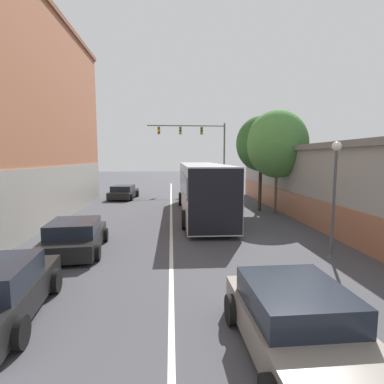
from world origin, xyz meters
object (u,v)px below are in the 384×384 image
hatchback_foreground (299,324)px  street_tree_near (261,144)px  parked_car_left_mid (75,237)px  traffic_signal_gantry (200,141)px  parked_car_left_near (124,192)px  street_tree_far (277,144)px  bus (202,186)px  street_lamp (334,188)px

hatchback_foreground → street_tree_near: size_ratio=0.63×
hatchback_foreground → street_tree_near: bearing=-15.4°
parked_car_left_mid → traffic_signal_gantry: 22.68m
parked_car_left_near → parked_car_left_mid: parked_car_left_mid is taller
traffic_signal_gantry → street_tree_far: (3.68, -13.67, -0.93)m
bus → street_tree_near: (4.15, 1.13, 2.76)m
bus → parked_car_left_near: bearing=38.1°
bus → hatchback_foreground: (0.37, -13.96, -1.22)m
street_tree_far → street_lamp: bearing=-96.3°
hatchback_foreground → street_lamp: size_ratio=0.96×
street_lamp → hatchback_foreground: bearing=-123.9°
bus → street_lamp: bearing=-155.4°
bus → street_lamp: size_ratio=2.98×
parked_car_left_near → street_tree_far: (11.14, -8.01, 3.97)m
hatchback_foreground → parked_car_left_mid: (-6.11, 6.66, -0.02)m
street_lamp → traffic_signal_gantry: bearing=96.9°
street_lamp → parked_car_left_near: bearing=121.2°
hatchback_foreground → street_tree_far: 15.24m
traffic_signal_gantry → hatchback_foreground: bearing=-91.7°
street_tree_far → parked_car_left_near: bearing=144.3°
bus → street_tree_far: street_tree_far is taller
parked_car_left_near → traffic_signal_gantry: 10.57m
parked_car_left_near → parked_car_left_mid: bearing=-173.2°
hatchback_foreground → street_tree_far: street_tree_far is taller
parked_car_left_near → street_lamp: size_ratio=1.03×
hatchback_foreground → parked_car_left_near: 23.00m
bus → parked_car_left_mid: bus is taller
street_tree_near → traffic_signal_gantry: bearing=103.2°
bus → street_lamp: street_lamp is taller
bus → street_tree_near: street_tree_near is taller
parked_car_left_near → traffic_signal_gantry: size_ratio=0.52×
street_tree_near → street_tree_far: 1.30m
parked_car_left_mid → street_lamp: 9.95m
street_tree_near → bus: bearing=-164.8°
parked_car_left_mid → street_tree_near: bearing=-55.2°
bus → parked_car_left_mid: (-5.74, -7.30, -1.24)m
hatchback_foreground → parked_car_left_mid: size_ratio=0.96×
street_lamp → street_tree_far: (0.97, 8.75, 1.96)m
parked_car_left_mid → street_tree_far: size_ratio=0.63×
traffic_signal_gantry → street_tree_far: traffic_signal_gantry is taller
parked_car_left_near → street_lamp: (10.16, -16.76, 2.01)m
bus → parked_car_left_near: (-6.25, 8.07, -1.26)m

